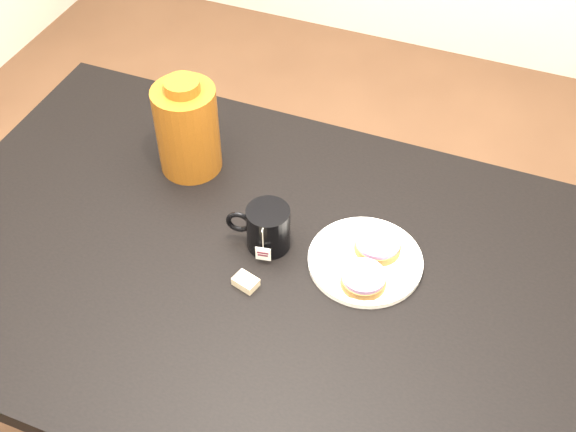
{
  "coord_description": "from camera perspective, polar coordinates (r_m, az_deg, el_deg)",
  "views": [
    {
      "loc": [
        0.37,
        -0.81,
        1.83
      ],
      "look_at": [
        0.02,
        0.08,
        0.81
      ],
      "focal_mm": 45.0,
      "sensor_mm": 36.0,
      "label": 1
    }
  ],
  "objects": [
    {
      "name": "table",
      "position": [
        1.47,
        -1.96,
        -5.88
      ],
      "size": [
        1.4,
        0.9,
        0.75
      ],
      "color": "black",
      "rests_on": "ground_plane"
    },
    {
      "name": "bagel_back",
      "position": [
        1.41,
        7.1,
        -2.25
      ],
      "size": [
        0.11,
        0.11,
        0.03
      ],
      "color": "brown",
      "rests_on": "plate"
    },
    {
      "name": "mug",
      "position": [
        1.4,
        -1.66,
        -0.92
      ],
      "size": [
        0.13,
        0.1,
        0.1
      ],
      "rotation": [
        0.0,
        0.0,
        0.18
      ],
      "color": "black",
      "rests_on": "table"
    },
    {
      "name": "plate",
      "position": [
        1.41,
        6.13,
        -3.48
      ],
      "size": [
        0.22,
        0.22,
        0.02
      ],
      "color": "white",
      "rests_on": "table"
    },
    {
      "name": "bagel_front",
      "position": [
        1.35,
        5.98,
        -4.97
      ],
      "size": [
        0.12,
        0.12,
        0.03
      ],
      "color": "brown",
      "rests_on": "plate"
    },
    {
      "name": "teabag_pouch",
      "position": [
        1.37,
        -3.36,
        -5.22
      ],
      "size": [
        0.05,
        0.04,
        0.02
      ],
      "primitive_type": "cube",
      "rotation": [
        0.0,
        0.0,
        -0.27
      ],
      "color": "#C6B793",
      "rests_on": "table"
    },
    {
      "name": "bagel_package",
      "position": [
        1.54,
        -7.96,
        6.89
      ],
      "size": [
        0.17,
        0.17,
        0.22
      ],
      "rotation": [
        0.0,
        0.0,
        0.33
      ],
      "color": "#592B0B",
      "rests_on": "table"
    }
  ]
}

